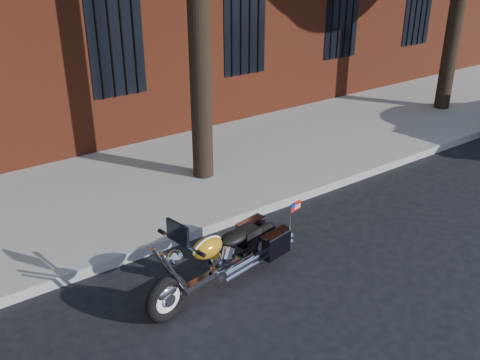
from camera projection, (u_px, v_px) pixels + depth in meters
ground at (288, 265)px, 7.21m from camera, size 120.00×120.00×0.00m
curb at (229, 220)px, 8.20m from camera, size 40.00×0.16×0.15m
sidewalk at (169, 179)px, 9.58m from camera, size 40.00×3.60×0.15m
motorcycle at (227, 258)px, 6.64m from camera, size 2.39×0.92×1.19m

